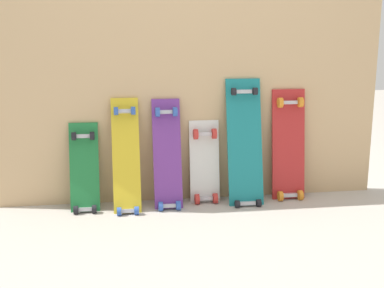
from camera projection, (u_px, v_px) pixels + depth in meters
The scene contains 8 objects.
ground_plane at pixel (191, 201), 3.48m from camera, with size 12.00×12.00×0.00m, color #B2AAA0.
plywood_wall_panel at pixel (189, 76), 3.36m from camera, with size 2.64×0.04×1.70m, color tan.
skateboard_green at pixel (84, 173), 3.28m from camera, with size 0.19×0.23×0.63m.
skateboard_yellow at pixel (126, 161), 3.27m from camera, with size 0.18×0.29×0.79m.
skateboard_purple at pixel (167, 159), 3.33m from camera, with size 0.19×0.25×0.77m.
skateboard_white at pixel (205, 166), 3.43m from camera, with size 0.20×0.16×0.61m.
skateboard_teal at pixel (245, 147), 3.39m from camera, with size 0.24×0.26×0.90m.
skateboard_red at pixel (289, 149), 3.49m from camera, with size 0.23×0.18×0.82m.
Camera 1 is at (-0.47, -3.28, 1.15)m, focal length 47.34 mm.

